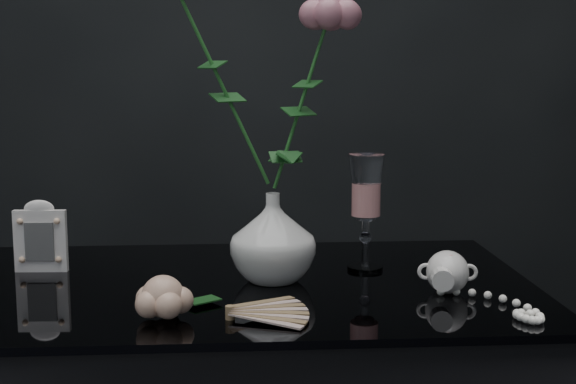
{
  "coord_description": "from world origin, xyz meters",
  "views": [
    {
      "loc": [
        0.04,
        -1.23,
        1.11
      ],
      "look_at": [
        0.12,
        -0.02,
        0.92
      ],
      "focal_mm": 50.0,
      "sensor_mm": 36.0,
      "label": 1
    }
  ],
  "objects_px": {
    "wine_glass": "(366,213)",
    "picture_frame": "(40,236)",
    "loose_rose": "(163,297)",
    "vase": "(273,238)",
    "pearl_jar": "(448,270)"
  },
  "relations": [
    {
      "from": "picture_frame",
      "to": "loose_rose",
      "type": "distance_m",
      "value": 0.36
    },
    {
      "from": "picture_frame",
      "to": "pearl_jar",
      "type": "bearing_deg",
      "value": -11.7
    },
    {
      "from": "picture_frame",
      "to": "vase",
      "type": "bearing_deg",
      "value": -10.35
    },
    {
      "from": "vase",
      "to": "pearl_jar",
      "type": "bearing_deg",
      "value": -16.29
    },
    {
      "from": "wine_glass",
      "to": "pearl_jar",
      "type": "xyz_separation_m",
      "value": [
        0.11,
        -0.15,
        -0.07
      ]
    },
    {
      "from": "wine_glass",
      "to": "pearl_jar",
      "type": "distance_m",
      "value": 0.19
    },
    {
      "from": "wine_glass",
      "to": "picture_frame",
      "type": "bearing_deg",
      "value": 177.42
    },
    {
      "from": "loose_rose",
      "to": "vase",
      "type": "bearing_deg",
      "value": 44.3
    },
    {
      "from": "vase",
      "to": "wine_glass",
      "type": "relative_size",
      "value": 0.73
    },
    {
      "from": "loose_rose",
      "to": "pearl_jar",
      "type": "relative_size",
      "value": 0.76
    },
    {
      "from": "wine_glass",
      "to": "picture_frame",
      "type": "distance_m",
      "value": 0.56
    },
    {
      "from": "picture_frame",
      "to": "loose_rose",
      "type": "xyz_separation_m",
      "value": [
        0.23,
        -0.28,
        -0.03
      ]
    },
    {
      "from": "loose_rose",
      "to": "pearl_jar",
      "type": "bearing_deg",
      "value": 9.5
    },
    {
      "from": "wine_glass",
      "to": "picture_frame",
      "type": "relative_size",
      "value": 1.61
    },
    {
      "from": "picture_frame",
      "to": "pearl_jar",
      "type": "distance_m",
      "value": 0.69
    }
  ]
}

